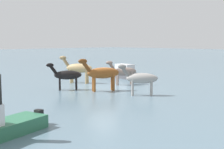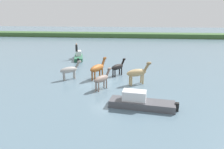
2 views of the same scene
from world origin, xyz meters
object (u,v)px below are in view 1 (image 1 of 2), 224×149
horse_dun_straggler (102,73)px  horse_lead (78,68)px  horse_pinto_flank (123,72)px  horse_gray_outer (141,78)px  boat_launch_far (121,74)px  horse_mid_herd (67,75)px

horse_dun_straggler → horse_lead: size_ratio=1.04×
horse_pinto_flank → horse_lead: bearing=-29.3°
horse_pinto_flank → horse_gray_outer: horse_gray_outer is taller
boat_launch_far → horse_gray_outer: bearing=-32.2°
horse_dun_straggler → horse_gray_outer: bearing=127.2°
horse_gray_outer → horse_dun_straggler: bearing=-31.8°
horse_lead → horse_gray_outer: bearing=143.7°
horse_pinto_flank → horse_gray_outer: size_ratio=1.07×
horse_lead → horse_dun_straggler: bearing=132.7°
horse_dun_straggler → horse_pinto_flank: 3.07m
horse_lead → boat_launch_far: size_ratio=0.51×
horse_mid_herd → boat_launch_far: size_ratio=0.43×
horse_dun_straggler → boat_launch_far: size_ratio=0.54×
boat_launch_far → horse_mid_herd: bearing=-66.3°
horse_gray_outer → horse_mid_herd: 5.02m
horse_pinto_flank → horse_lead: horse_lead is taller
horse_dun_straggler → horse_mid_herd: (1.90, 1.35, -0.17)m
horse_dun_straggler → boat_launch_far: (4.16, -6.11, -0.83)m
horse_gray_outer → boat_launch_far: 8.92m
horse_pinto_flank → horse_mid_herd: horse_mid_herd is taller
horse_dun_straggler → boat_launch_far: horse_dun_straggler is taller
horse_lead → horse_mid_herd: horse_lead is taller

